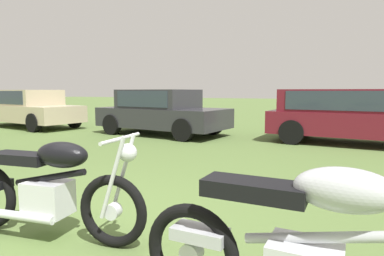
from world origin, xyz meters
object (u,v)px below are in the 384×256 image
(car_charcoal, at_px, (161,110))
(motorcycle_silver, at_px, (306,252))
(motorcycle_black, at_px, (48,188))
(car_beige, at_px, (29,106))
(car_burgundy, at_px, (352,112))

(car_charcoal, bearing_deg, motorcycle_silver, -47.20)
(motorcycle_silver, bearing_deg, car_charcoal, 126.65)
(motorcycle_black, relative_size, car_charcoal, 0.48)
(car_charcoal, bearing_deg, car_beige, -169.84)
(motorcycle_silver, bearing_deg, motorcycle_black, 173.51)
(motorcycle_silver, relative_size, car_charcoal, 0.47)
(motorcycle_silver, bearing_deg, car_burgundy, 88.87)
(car_beige, height_order, car_burgundy, same)
(car_burgundy, bearing_deg, car_charcoal, -170.79)
(car_charcoal, height_order, car_burgundy, same)
(motorcycle_black, xyz_separation_m, car_burgundy, (2.55, 7.45, 0.36))
(car_charcoal, relative_size, car_burgundy, 0.94)
(motorcycle_silver, height_order, car_burgundy, car_burgundy)
(car_beige, bearing_deg, car_burgundy, 12.13)
(motorcycle_silver, distance_m, car_beige, 12.91)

